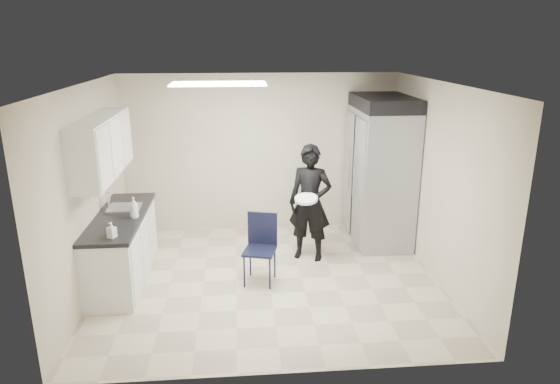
{
  "coord_description": "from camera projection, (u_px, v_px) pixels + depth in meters",
  "views": [
    {
      "loc": [
        -0.38,
        -6.1,
        3.12
      ],
      "look_at": [
        0.17,
        0.2,
        1.17
      ],
      "focal_mm": 32.0,
      "sensor_mm": 36.0,
      "label": 1
    }
  ],
  "objects": [
    {
      "name": "soap_bottle_b",
      "position": [
        112.0,
        230.0,
        5.76
      ],
      "size": [
        0.11,
        0.12,
        0.19
      ],
      "primitive_type": "imported",
      "rotation": [
        0.0,
        0.0,
        -0.46
      ],
      "color": "#B2B2BF",
      "rests_on": "countertop"
    },
    {
      "name": "sink",
      "position": [
        125.0,
        212.0,
        6.77
      ],
      "size": [
        0.42,
        0.4,
        0.14
      ],
      "primitive_type": "cube",
      "color": "gray",
      "rests_on": "countertop"
    },
    {
      "name": "faucet",
      "position": [
        109.0,
        202.0,
        6.71
      ],
      "size": [
        0.02,
        0.02,
        0.24
      ],
      "primitive_type": "cylinder",
      "color": "silver",
      "rests_on": "countertop"
    },
    {
      "name": "towel_dispenser",
      "position": [
        119.0,
        144.0,
        7.39
      ],
      "size": [
        0.22,
        0.3,
        0.35
      ],
      "primitive_type": "cube",
      "color": "black",
      "rests_on": "left_wall"
    },
    {
      "name": "left_wall",
      "position": [
        88.0,
        192.0,
        6.19
      ],
      "size": [
        0.0,
        4.0,
        4.0
      ],
      "primitive_type": "plane",
      "rotation": [
        1.57,
        0.0,
        1.57
      ],
      "color": "beige",
      "rests_on": "floor"
    },
    {
      "name": "folding_chair",
      "position": [
        260.0,
        251.0,
        6.54
      ],
      "size": [
        0.49,
        0.49,
        0.9
      ],
      "primitive_type": "cube",
      "rotation": [
        0.0,
        0.0,
        -0.26
      ],
      "color": "black",
      "rests_on": "floor"
    },
    {
      "name": "fridge_compressor",
      "position": [
        384.0,
        103.0,
        7.47
      ],
      "size": [
        0.8,
        1.35,
        0.2
      ],
      "primitive_type": "cube",
      "color": "black",
      "rests_on": "commercial_fridge"
    },
    {
      "name": "notice_sticker_right",
      "position": [
        96.0,
        194.0,
        6.51
      ],
      "size": [
        0.0,
        0.12,
        0.07
      ],
      "primitive_type": "cube",
      "color": "yellow",
      "rests_on": "left_wall"
    },
    {
      "name": "soap_bottle_a",
      "position": [
        134.0,
        208.0,
        6.38
      ],
      "size": [
        0.15,
        0.15,
        0.28
      ],
      "primitive_type": "imported",
      "rotation": [
        0.0,
        0.0,
        0.56
      ],
      "color": "white",
      "rests_on": "countertop"
    },
    {
      "name": "ceiling_panel",
      "position": [
        219.0,
        84.0,
        6.33
      ],
      "size": [
        1.2,
        0.6,
        0.02
      ],
      "primitive_type": "cube",
      "color": "white",
      "rests_on": "ceiling"
    },
    {
      "name": "notice_sticker_left",
      "position": [
        91.0,
        195.0,
        6.31
      ],
      "size": [
        0.0,
        0.12,
        0.07
      ],
      "primitive_type": "cube",
      "color": "yellow",
      "rests_on": "left_wall"
    },
    {
      "name": "lower_counter",
      "position": [
        122.0,
        249.0,
        6.66
      ],
      "size": [
        0.6,
        1.9,
        0.86
      ],
      "primitive_type": "cube",
      "color": "silver",
      "rests_on": "floor"
    },
    {
      "name": "upper_cabinets",
      "position": [
        102.0,
        147.0,
        6.24
      ],
      "size": [
        0.35,
        1.8,
        0.75
      ],
      "primitive_type": "cube",
      "color": "silver",
      "rests_on": "left_wall"
    },
    {
      "name": "floor",
      "position": [
        269.0,
        279.0,
        6.76
      ],
      "size": [
        4.5,
        4.5,
        0.0
      ],
      "primitive_type": "plane",
      "color": "#C3B699",
      "rests_on": "ground"
    },
    {
      "name": "countertop",
      "position": [
        119.0,
        217.0,
        6.53
      ],
      "size": [
        0.64,
        1.95,
        0.05
      ],
      "primitive_type": "cube",
      "color": "black",
      "rests_on": "lower_counter"
    },
    {
      "name": "right_wall",
      "position": [
        439.0,
        183.0,
        6.56
      ],
      "size": [
        0.0,
        4.0,
        4.0
      ],
      "primitive_type": "plane",
      "rotation": [
        1.57,
        0.0,
        -1.57
      ],
      "color": "beige",
      "rests_on": "floor"
    },
    {
      "name": "bucket_lid",
      "position": [
        306.0,
        199.0,
        6.91
      ],
      "size": [
        0.41,
        0.41,
        0.04
      ],
      "primitive_type": "cylinder",
      "rotation": [
        0.0,
        0.0,
        -0.37
      ],
      "color": "silver",
      "rests_on": "man_tuxedo"
    },
    {
      "name": "back_wall",
      "position": [
        261.0,
        153.0,
        8.28
      ],
      "size": [
        4.5,
        0.0,
        4.5
      ],
      "primitive_type": "plane",
      "rotation": [
        1.57,
        0.0,
        0.0
      ],
      "color": "beige",
      "rests_on": "floor"
    },
    {
      "name": "commercial_fridge",
      "position": [
        380.0,
        177.0,
        7.81
      ],
      "size": [
        0.8,
        1.35,
        2.1
      ],
      "primitive_type": "cube",
      "color": "gray",
      "rests_on": "floor"
    },
    {
      "name": "man_tuxedo",
      "position": [
        310.0,
        203.0,
        7.18
      ],
      "size": [
        0.73,
        0.61,
        1.7
      ],
      "primitive_type": "imported",
      "rotation": [
        0.0,
        0.0,
        -0.37
      ],
      "color": "black",
      "rests_on": "floor"
    },
    {
      "name": "ceiling",
      "position": [
        268.0,
        84.0,
        5.99
      ],
      "size": [
        4.5,
        4.5,
        0.0
      ],
      "primitive_type": "plane",
      "rotation": [
        3.14,
        0.0,
        0.0
      ],
      "color": "silver",
      "rests_on": "back_wall"
    }
  ]
}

